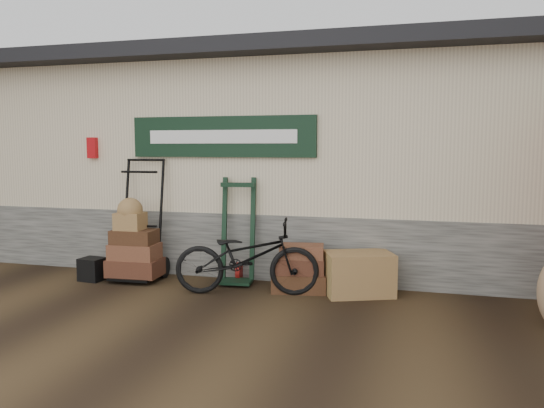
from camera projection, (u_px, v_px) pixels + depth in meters
The scene contains 8 objects.
ground at pixel (218, 299), 6.35m from camera, with size 80.00×80.00×0.00m, color black.
station_building at pixel (277, 159), 8.80m from camera, with size 14.40×4.10×3.20m.
porter_trolley at pixel (140, 218), 7.29m from camera, with size 0.84×0.63×1.68m, color black, non-canonical shape.
green_barrow at pixel (238, 231), 7.05m from camera, with size 0.51×0.43×1.40m, color black, non-canonical shape.
suitcase_stack at pixel (299, 268), 6.67m from camera, with size 0.68×0.43×0.60m, color #3C2213, non-canonical shape.
wicker_hamper at pixel (359, 274), 6.51m from camera, with size 0.80×0.52×0.52m, color brown.
black_trunk at pixel (92, 269), 7.22m from camera, with size 0.31×0.27×0.31m, color black.
bicycle at pixel (247, 253), 6.50m from camera, with size 1.78×0.62×1.03m, color black.
Camera 1 is at (2.27, -5.80, 1.81)m, focal length 35.00 mm.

